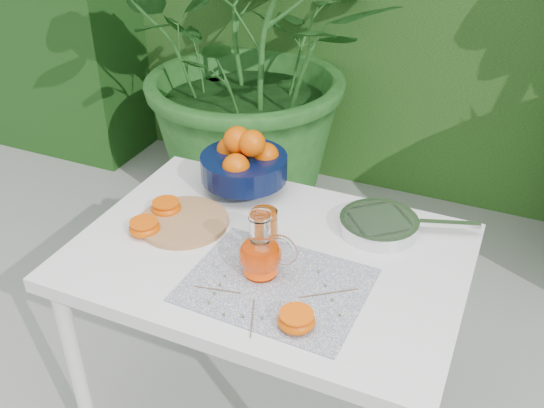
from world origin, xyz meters
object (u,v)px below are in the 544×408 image
at_px(white_table, 269,275).
at_px(juice_pitcher, 261,253).
at_px(saute_pan, 380,224).
at_px(fruit_bowl, 245,162).
at_px(cutting_board, 184,222).

height_order(white_table, juice_pitcher, juice_pitcher).
xyz_separation_m(juice_pitcher, saute_pan, (0.22, 0.30, -0.04)).
distance_m(white_table, fruit_bowl, 0.36).
bearing_deg(fruit_bowl, cutting_board, -106.52).
xyz_separation_m(fruit_bowl, saute_pan, (0.43, -0.05, -0.07)).
distance_m(fruit_bowl, juice_pitcher, 0.41).
xyz_separation_m(cutting_board, saute_pan, (0.50, 0.19, 0.01)).
bearing_deg(fruit_bowl, saute_pan, -7.06).
relative_size(cutting_board, fruit_bowl, 0.89).
xyz_separation_m(white_table, cutting_board, (-0.26, 0.01, 0.09)).
height_order(juice_pitcher, saute_pan, juice_pitcher).
relative_size(white_table, juice_pitcher, 5.79).
height_order(white_table, cutting_board, cutting_board).
height_order(fruit_bowl, saute_pan, fruit_bowl).
relative_size(juice_pitcher, saute_pan, 0.44).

